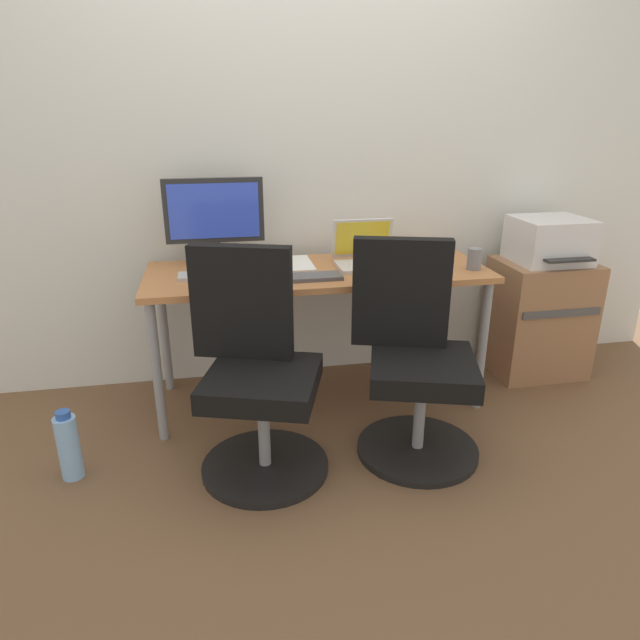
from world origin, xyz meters
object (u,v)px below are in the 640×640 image
object	(u,v)px
office_chair_left	(256,374)
open_laptop	(366,254)
side_cabinet	(538,317)
desktop_monitor	(214,216)
office_chair_right	(414,361)
water_bottle_on_floor	(69,446)
printer	(550,240)
coffee_mug	(432,258)

from	to	relation	value
office_chair_left	open_laptop	xyz separation A→B (m)	(0.61, 0.57, 0.34)
office_chair_left	side_cabinet	bearing A→B (deg)	20.53
desktop_monitor	open_laptop	world-z (taller)	desktop_monitor
side_cabinet	office_chair_left	bearing A→B (deg)	-159.47
office_chair_right	desktop_monitor	bearing A→B (deg)	139.39
water_bottle_on_floor	office_chair_right	bearing A→B (deg)	-1.65
desktop_monitor	printer	bearing A→B (deg)	-2.29
side_cabinet	desktop_monitor	xyz separation A→B (m)	(-1.78, 0.07, 0.63)
desktop_monitor	water_bottle_on_floor	bearing A→B (deg)	-135.26
side_cabinet	coffee_mug	bearing A→B (deg)	-167.86
side_cabinet	water_bottle_on_floor	xyz separation A→B (m)	(-2.44, -0.58, -0.18)
office_chair_left	coffee_mug	bearing A→B (deg)	26.67
desktop_monitor	side_cabinet	bearing A→B (deg)	-2.26
office_chair_left	desktop_monitor	bearing A→B (deg)	100.01
desktop_monitor	coffee_mug	bearing A→B (deg)	-12.38
office_chair_left	desktop_monitor	distance (m)	0.88
open_laptop	coffee_mug	xyz separation A→B (m)	(0.31, -0.11, -0.01)
printer	water_bottle_on_floor	distance (m)	2.58
open_laptop	office_chair_left	bearing A→B (deg)	-137.07
open_laptop	water_bottle_on_floor	bearing A→B (deg)	-159.20
office_chair_left	office_chair_right	bearing A→B (deg)	0.04
office_chair_left	water_bottle_on_floor	size ratio (longest dim) A/B	3.03
printer	side_cabinet	bearing A→B (deg)	90.00
office_chair_left	side_cabinet	world-z (taller)	office_chair_left
water_bottle_on_floor	open_laptop	size ratio (longest dim) A/B	1.00
office_chair_left	office_chair_right	size ratio (longest dim) A/B	1.00
office_chair_right	open_laptop	bearing A→B (deg)	97.04
office_chair_left	coffee_mug	distance (m)	1.08
printer	coffee_mug	size ratio (longest dim) A/B	4.35
coffee_mug	office_chair_right	bearing A→B (deg)	-117.15
side_cabinet	printer	world-z (taller)	printer
side_cabinet	water_bottle_on_floor	distance (m)	2.51
office_chair_right	coffee_mug	bearing A→B (deg)	62.85
printer	desktop_monitor	distance (m)	1.79
office_chair_left	water_bottle_on_floor	xyz separation A→B (m)	(-0.78, 0.04, -0.28)
desktop_monitor	office_chair_left	bearing A→B (deg)	-79.99
office_chair_right	desktop_monitor	distance (m)	1.19
printer	open_laptop	distance (m)	1.05
coffee_mug	water_bottle_on_floor	bearing A→B (deg)	-166.11
office_chair_right	office_chair_left	bearing A→B (deg)	-179.96
office_chair_left	open_laptop	distance (m)	0.90
printer	water_bottle_on_floor	bearing A→B (deg)	-166.65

